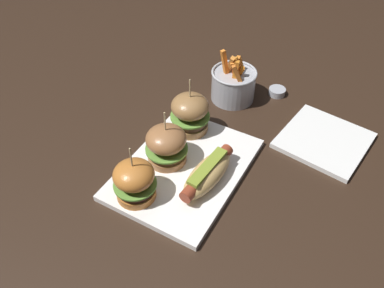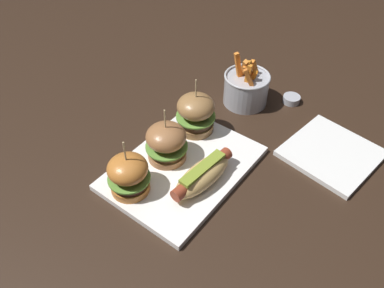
{
  "view_description": "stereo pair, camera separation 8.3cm",
  "coord_description": "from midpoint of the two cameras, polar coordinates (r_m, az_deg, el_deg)",
  "views": [
    {
      "loc": [
        -0.49,
        -0.3,
        0.63
      ],
      "look_at": [
        0.03,
        0.0,
        0.05
      ],
      "focal_mm": 36.41,
      "sensor_mm": 36.0,
      "label": 1
    },
    {
      "loc": [
        -0.45,
        -0.37,
        0.63
      ],
      "look_at": [
        0.03,
        0.0,
        0.05
      ],
      "focal_mm": 36.41,
      "sensor_mm": 36.0,
      "label": 2
    }
  ],
  "objects": [
    {
      "name": "slider_right",
      "position": [
        0.9,
        -2.95,
        4.47
      ],
      "size": [
        0.09,
        0.09,
        0.14
      ],
      "color": "olive",
      "rests_on": "platter_main"
    },
    {
      "name": "fries_bucket",
      "position": [
        1.02,
        3.75,
        8.67
      ],
      "size": [
        0.12,
        0.12,
        0.14
      ],
      "color": "#A8AAB2",
      "rests_on": "ground"
    },
    {
      "name": "hot_dog",
      "position": [
        0.79,
        -0.73,
        -4.46
      ],
      "size": [
        0.16,
        0.07,
        0.05
      ],
      "color": "tan",
      "rests_on": "platter_main"
    },
    {
      "name": "slider_center",
      "position": [
        0.83,
        -6.7,
        -0.3
      ],
      "size": [
        0.09,
        0.09,
        0.13
      ],
      "color": "#99643B",
      "rests_on": "platter_main"
    },
    {
      "name": "platter_main",
      "position": [
        0.84,
        -3.9,
        -3.76
      ],
      "size": [
        0.32,
        0.24,
        0.01
      ],
      "primitive_type": "cube",
      "color": "white",
      "rests_on": "ground"
    },
    {
      "name": "side_plate",
      "position": [
        0.95,
        16.43,
        0.41
      ],
      "size": [
        0.21,
        0.21,
        0.01
      ],
      "primitive_type": "cube",
      "rotation": [
        0.0,
        0.0,
        -0.14
      ],
      "color": "white",
      "rests_on": "ground"
    },
    {
      "name": "slider_left",
      "position": [
        0.77,
        -11.51,
        -5.45
      ],
      "size": [
        0.09,
        0.09,
        0.13
      ],
      "color": "#BD702D",
      "rests_on": "platter_main"
    },
    {
      "name": "sauce_ramekin",
      "position": [
        1.07,
        10.19,
        7.49
      ],
      "size": [
        0.04,
        0.04,
        0.02
      ],
      "color": "#A8AAB2",
      "rests_on": "ground"
    },
    {
      "name": "ground_plane",
      "position": [
        0.85,
        -3.88,
        -4.08
      ],
      "size": [
        3.0,
        3.0,
        0.0
      ],
      "primitive_type": "plane",
      "color": "black"
    }
  ]
}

